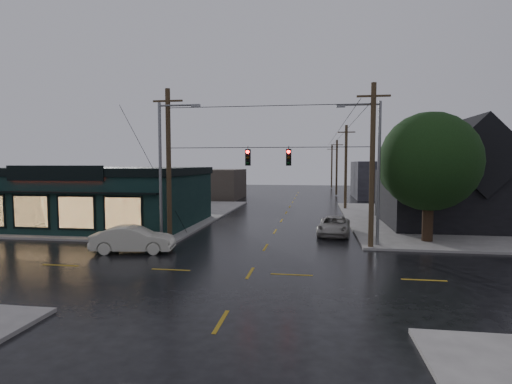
# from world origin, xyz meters

# --- Properties ---
(ground_plane) EXTENTS (160.00, 160.00, 0.00)m
(ground_plane) POSITION_xyz_m (0.00, 0.00, 0.00)
(ground_plane) COLOR black
(sidewalk_nw) EXTENTS (28.00, 28.00, 0.15)m
(sidewalk_nw) POSITION_xyz_m (-20.00, 20.00, 0.07)
(sidewalk_nw) COLOR slate
(sidewalk_nw) RESTS_ON ground
(sidewalk_ne) EXTENTS (28.00, 28.00, 0.15)m
(sidewalk_ne) POSITION_xyz_m (20.00, 20.00, 0.07)
(sidewalk_ne) COLOR slate
(sidewalk_ne) RESTS_ON ground
(pizza_shop) EXTENTS (16.30, 12.34, 4.90)m
(pizza_shop) POSITION_xyz_m (-15.00, 12.94, 2.56)
(pizza_shop) COLOR black
(pizza_shop) RESTS_ON ground
(ne_building) EXTENTS (12.60, 11.60, 8.75)m
(ne_building) POSITION_xyz_m (15.00, 17.00, 4.47)
(ne_building) COLOR black
(ne_building) RESTS_ON ground
(corner_tree) EXTENTS (6.49, 6.49, 8.51)m
(corner_tree) POSITION_xyz_m (10.46, 8.93, 5.39)
(corner_tree) COLOR black
(corner_tree) RESTS_ON ground
(utility_pole_nw) EXTENTS (2.00, 0.32, 10.15)m
(utility_pole_nw) POSITION_xyz_m (-6.50, 6.50, 0.00)
(utility_pole_nw) COLOR #342617
(utility_pole_nw) RESTS_ON ground
(utility_pole_ne) EXTENTS (2.00, 0.32, 10.15)m
(utility_pole_ne) POSITION_xyz_m (6.50, 6.50, 0.00)
(utility_pole_ne) COLOR #342617
(utility_pole_ne) RESTS_ON ground
(utility_pole_far_a) EXTENTS (2.00, 0.32, 9.65)m
(utility_pole_far_a) POSITION_xyz_m (6.50, 28.00, 0.00)
(utility_pole_far_a) COLOR #342617
(utility_pole_far_a) RESTS_ON ground
(utility_pole_far_b) EXTENTS (2.00, 0.32, 9.15)m
(utility_pole_far_b) POSITION_xyz_m (6.50, 48.00, 0.00)
(utility_pole_far_b) COLOR #342617
(utility_pole_far_b) RESTS_ON ground
(utility_pole_far_c) EXTENTS (2.00, 0.32, 9.15)m
(utility_pole_far_c) POSITION_xyz_m (6.50, 68.00, 0.00)
(utility_pole_far_c) COLOR #342617
(utility_pole_far_c) RESTS_ON ground
(span_signal_assembly) EXTENTS (13.00, 0.48, 1.23)m
(span_signal_assembly) POSITION_xyz_m (0.10, 6.50, 5.70)
(span_signal_assembly) COLOR black
(span_signal_assembly) RESTS_ON ground
(streetlight_nw) EXTENTS (5.40, 0.30, 9.15)m
(streetlight_nw) POSITION_xyz_m (-6.80, 5.80, 0.00)
(streetlight_nw) COLOR slate
(streetlight_nw) RESTS_ON ground
(streetlight_ne) EXTENTS (5.40, 0.30, 9.15)m
(streetlight_ne) POSITION_xyz_m (7.00, 7.20, 0.00)
(streetlight_ne) COLOR slate
(streetlight_ne) RESTS_ON ground
(bg_building_west) EXTENTS (12.00, 10.00, 4.40)m
(bg_building_west) POSITION_xyz_m (-14.00, 40.00, 2.20)
(bg_building_west) COLOR #3D332C
(bg_building_west) RESTS_ON ground
(bg_building_east) EXTENTS (14.00, 12.00, 5.60)m
(bg_building_east) POSITION_xyz_m (16.00, 45.00, 2.80)
(bg_building_east) COLOR #242429
(bg_building_east) RESTS_ON ground
(sedan_cream) EXTENTS (5.00, 2.44, 1.58)m
(sedan_cream) POSITION_xyz_m (-7.60, 3.40, 0.79)
(sedan_cream) COLOR beige
(sedan_cream) RESTS_ON ground
(suv_silver) EXTENTS (2.72, 5.03, 1.34)m
(suv_silver) POSITION_xyz_m (4.47, 11.13, 0.67)
(suv_silver) COLOR gray
(suv_silver) RESTS_ON ground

